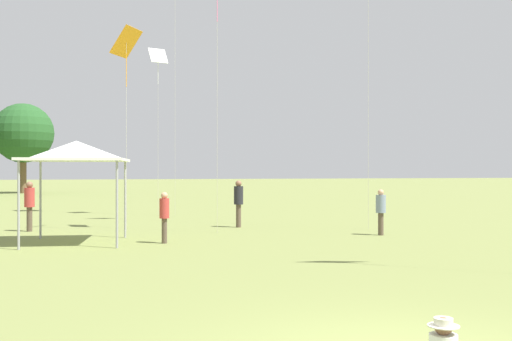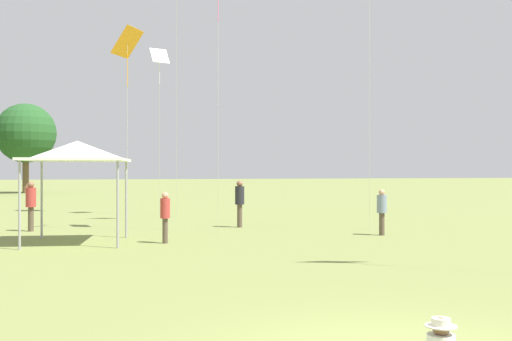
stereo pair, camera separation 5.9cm
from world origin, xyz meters
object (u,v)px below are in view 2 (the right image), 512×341
(canopy_tent, at_px, (77,152))
(person_standing_5, at_px, (382,208))
(kite_4, at_px, (160,61))
(distant_tree_1, at_px, (26,133))
(person_standing_4, at_px, (165,212))
(kite_1, at_px, (128,45))
(person_standing_2, at_px, (31,202))
(person_standing_1, at_px, (240,199))

(canopy_tent, bearing_deg, person_standing_5, -2.53)
(kite_4, xyz_separation_m, distant_tree_1, (-9.45, 32.71, -1.77))
(person_standing_4, relative_size, kite_1, 0.21)
(person_standing_2, distance_m, canopy_tent, 4.79)
(canopy_tent, xyz_separation_m, kite_1, (1.68, 3.31, 3.99))
(canopy_tent, relative_size, distant_tree_1, 0.38)
(kite_4, bearing_deg, canopy_tent, -80.80)
(kite_4, bearing_deg, person_standing_5, -32.59)
(person_standing_1, xyz_separation_m, person_standing_2, (-7.67, 0.52, -0.01))
(person_standing_5, distance_m, kite_4, 14.47)
(person_standing_1, xyz_separation_m, distant_tree_1, (-11.77, 39.82, 4.76))
(person_standing_1, relative_size, person_standing_5, 1.17)
(kite_4, height_order, distant_tree_1, distant_tree_1)
(person_standing_2, distance_m, kite_1, 6.67)
(person_standing_1, bearing_deg, person_standing_4, -21.05)
(canopy_tent, distance_m, kite_1, 5.45)
(kite_1, height_order, kite_4, kite_4)
(person_standing_2, xyz_separation_m, distant_tree_1, (-4.10, 39.30, 4.77))
(person_standing_4, distance_m, kite_1, 7.16)
(distant_tree_1, bearing_deg, person_standing_5, -70.25)
(person_standing_1, height_order, kite_4, kite_4)
(canopy_tent, height_order, kite_1, kite_1)
(person_standing_2, bearing_deg, person_standing_1, -46.54)
(person_standing_4, xyz_separation_m, kite_1, (-0.89, 4.05, 5.84))
(person_standing_4, xyz_separation_m, canopy_tent, (-2.57, 0.74, 1.84))
(person_standing_1, relative_size, canopy_tent, 0.54)
(person_standing_1, relative_size, kite_4, 0.22)
(person_standing_4, xyz_separation_m, person_standing_5, (7.39, 0.30, -0.01))
(person_standing_1, xyz_separation_m, canopy_tent, (-5.97, -3.62, 1.69))
(person_standing_1, height_order, kite_1, kite_1)
(person_standing_2, xyz_separation_m, kite_4, (5.36, 6.60, 6.54))
(person_standing_4, relative_size, distant_tree_1, 0.18)
(kite_4, relative_size, distant_tree_1, 0.94)
(person_standing_5, distance_m, distant_tree_1, 46.89)
(person_standing_1, relative_size, person_standing_2, 1.01)
(person_standing_4, distance_m, canopy_tent, 3.25)
(person_standing_1, height_order, person_standing_5, person_standing_1)
(person_standing_1, relative_size, distant_tree_1, 0.21)
(person_standing_5, height_order, canopy_tent, canopy_tent)
(person_standing_1, xyz_separation_m, kite_4, (-2.32, 7.12, 6.53))
(kite_1, height_order, distant_tree_1, distant_tree_1)
(person_standing_2, bearing_deg, distant_tree_1, 53.30)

